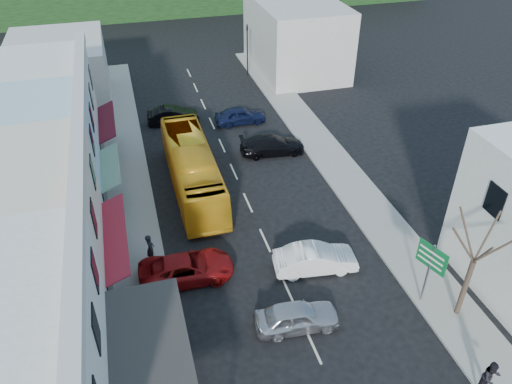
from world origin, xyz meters
name	(u,v)px	position (x,y,z in m)	size (l,w,h in m)	color
ground	(286,287)	(0.00, 0.00, 0.00)	(120.00, 120.00, 0.00)	black
sidewalk_left	(131,203)	(-7.50, 10.00, 0.07)	(3.00, 52.00, 0.15)	gray
sidewalk_right	(340,170)	(7.50, 10.00, 0.07)	(3.00, 52.00, 0.15)	gray
shopfront_row	(29,211)	(-12.49, 5.00, 4.00)	(8.25, 30.00, 8.00)	silver
distant_block_left	(60,75)	(-12.00, 27.00, 3.00)	(8.00, 10.00, 6.00)	#B7B2A8
distant_block_right	(296,36)	(11.00, 30.00, 3.50)	(8.00, 12.00, 7.00)	#B7B2A8
bus	(192,169)	(-3.17, 10.67, 1.55)	(2.50, 11.60, 3.10)	yellow
car_silver	(297,317)	(-0.37, -2.70, 0.70)	(1.80, 4.40, 1.40)	silver
car_white	(315,260)	(1.96, 0.86, 0.70)	(1.80, 4.40, 1.40)	white
car_red	(187,268)	(-5.00, 2.10, 0.70)	(1.90, 4.60, 1.40)	maroon
car_black_near	(272,145)	(3.49, 13.80, 0.70)	(1.84, 4.50, 1.40)	black
car_navy_mid	(240,116)	(2.36, 19.33, 0.70)	(1.80, 4.40, 1.40)	black
car_black_far	(173,115)	(-3.15, 21.00, 0.70)	(1.80, 4.40, 1.40)	black
pedestrian_left	(150,249)	(-6.73, 3.86, 1.00)	(0.60, 0.40, 1.70)	black
pedestrian_right	(490,378)	(6.30, -8.33, 1.00)	(0.70, 0.44, 1.70)	black
direction_sign	(427,275)	(6.40, -2.90, 1.92)	(0.73, 1.70, 3.83)	#0B5E2A
street_tree	(473,262)	(7.70, -4.15, 3.58)	(2.71, 2.71, 7.16)	#382A20
traffic_signal	(247,50)	(5.80, 29.89, 2.58)	(0.89, 1.15, 5.16)	black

